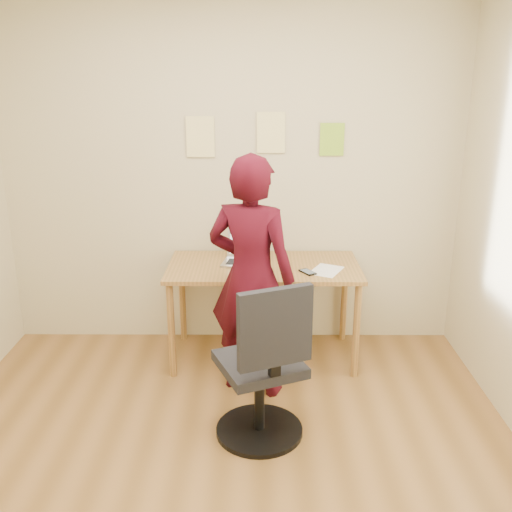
{
  "coord_description": "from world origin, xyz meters",
  "views": [
    {
      "loc": [
        0.21,
        -2.56,
        2.09
      ],
      "look_at": [
        0.19,
        0.95,
        0.95
      ],
      "focal_mm": 40.0,
      "sensor_mm": 36.0,
      "label": 1
    }
  ],
  "objects_px": {
    "desk": "(264,276)",
    "person": "(251,277)",
    "phone": "(308,272)",
    "office_chair": "(264,374)",
    "laptop": "(247,255)"
  },
  "relations": [
    {
      "from": "desk",
      "to": "person",
      "type": "bearing_deg",
      "value": -100.78
    },
    {
      "from": "phone",
      "to": "person",
      "type": "relative_size",
      "value": 0.09
    },
    {
      "from": "person",
      "to": "desk",
      "type": "bearing_deg",
      "value": -80.83
    },
    {
      "from": "desk",
      "to": "phone",
      "type": "bearing_deg",
      "value": -27.82
    },
    {
      "from": "office_chair",
      "to": "laptop",
      "type": "bearing_deg",
      "value": 72.96
    },
    {
      "from": "phone",
      "to": "office_chair",
      "type": "relative_size",
      "value": 0.15
    },
    {
      "from": "desk",
      "to": "office_chair",
      "type": "relative_size",
      "value": 1.38
    },
    {
      "from": "laptop",
      "to": "office_chair",
      "type": "distance_m",
      "value": 1.18
    },
    {
      "from": "desk",
      "to": "laptop",
      "type": "bearing_deg",
      "value": 147.94
    },
    {
      "from": "person",
      "to": "laptop",
      "type": "bearing_deg",
      "value": -65.78
    },
    {
      "from": "desk",
      "to": "laptop",
      "type": "distance_m",
      "value": 0.2
    },
    {
      "from": "desk",
      "to": "person",
      "type": "relative_size",
      "value": 0.86
    },
    {
      "from": "phone",
      "to": "office_chair",
      "type": "xyz_separation_m",
      "value": [
        -0.31,
        -0.88,
        -0.31
      ]
    },
    {
      "from": "laptop",
      "to": "person",
      "type": "distance_m",
      "value": 0.53
    },
    {
      "from": "phone",
      "to": "office_chair",
      "type": "distance_m",
      "value": 0.98
    }
  ]
}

